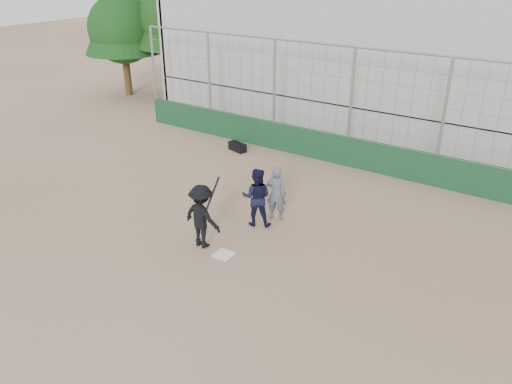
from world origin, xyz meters
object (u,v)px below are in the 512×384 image
Objects in this scene: umpire at (276,196)px; equipment_bag at (237,147)px; batter_at_plate at (202,216)px; catcher_crouched at (257,207)px.

umpire is 5.47m from equipment_bag.
equipment_bag is (-3.24, 5.92, -0.67)m from batter_at_plate.
catcher_crouched is (0.52, 1.62, -0.27)m from batter_at_plate.
batter_at_plate is at bearing -61.29° from equipment_bag.
umpire is at bearing 71.27° from batter_at_plate.
batter_at_plate is 1.62× the size of catcher_crouched.
equipment_bag is at bearing -57.16° from umpire.
batter_at_plate is 1.31× the size of umpire.
batter_at_plate is at bearing 56.75° from umpire.
umpire is at bearing 69.10° from catcher_crouched.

